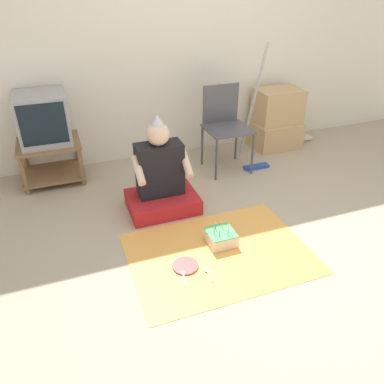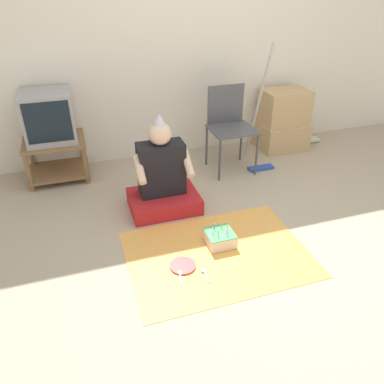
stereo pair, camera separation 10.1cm
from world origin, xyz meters
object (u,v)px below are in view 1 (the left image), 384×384
at_px(paper_plate, 185,266).
at_px(book_pile, 304,138).
at_px(cardboard_box_stack, 276,120).
at_px(birthday_cake, 221,237).
at_px(tv, 43,118).
at_px(person_seated, 161,181).
at_px(folding_chair, 225,121).
at_px(dust_mop, 254,131).

bearing_deg(paper_plate, book_pile, 37.99).
relative_size(cardboard_box_stack, paper_plate, 3.60).
relative_size(birthday_cake, paper_plate, 1.11).
relative_size(tv, book_pile, 2.51).
relative_size(person_seated, paper_plate, 4.54).
distance_m(tv, person_seated, 1.31).
bearing_deg(paper_plate, folding_chair, 56.52).
bearing_deg(book_pile, cardboard_box_stack, -178.34).
height_order(folding_chair, dust_mop, dust_mop).
xyz_separation_m(dust_mop, paper_plate, (-1.25, -1.33, -0.38)).
xyz_separation_m(person_seated, birthday_cake, (0.29, -0.66, -0.22)).
distance_m(cardboard_box_stack, person_seated, 1.89).
height_order(folding_chair, birthday_cake, folding_chair).
relative_size(folding_chair, book_pile, 4.52).
distance_m(dust_mop, paper_plate, 1.87).
distance_m(dust_mop, birthday_cake, 1.51).
distance_m(tv, dust_mop, 2.11).
bearing_deg(paper_plate, dust_mop, 46.88).
relative_size(folding_chair, birthday_cake, 4.05).
relative_size(folding_chair, cardboard_box_stack, 1.25).
relative_size(folding_chair, person_seated, 0.99).
bearing_deg(book_pile, birthday_cake, -139.94).
bearing_deg(folding_chair, birthday_cake, -114.99).
bearing_deg(folding_chair, book_pile, 13.45).
bearing_deg(paper_plate, birthday_cake, 25.15).
relative_size(tv, paper_plate, 2.49).
distance_m(tv, birthday_cake, 2.03).
distance_m(tv, book_pile, 3.07).
relative_size(dust_mop, birthday_cake, 6.11).
distance_m(book_pile, person_seated, 2.31).
bearing_deg(book_pile, paper_plate, -142.01).
height_order(birthday_cake, paper_plate, birthday_cake).
xyz_separation_m(tv, paper_plate, (0.81, -1.71, -0.64)).
bearing_deg(person_seated, book_pile, 22.64).
distance_m(folding_chair, person_seated, 1.07).
relative_size(book_pile, person_seated, 0.22).
height_order(dust_mop, person_seated, dust_mop).
bearing_deg(birthday_cake, cardboard_box_stack, 47.82).
height_order(cardboard_box_stack, paper_plate, cardboard_box_stack).
height_order(person_seated, paper_plate, person_seated).
bearing_deg(cardboard_box_stack, person_seated, -152.47).
relative_size(cardboard_box_stack, person_seated, 0.79).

